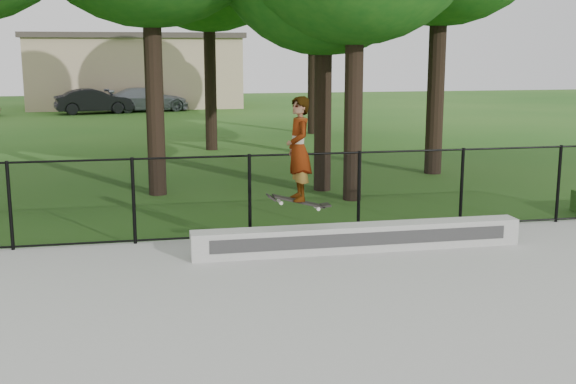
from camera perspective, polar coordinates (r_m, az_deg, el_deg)
The scene contains 6 objects.
grind_ledge at distance 12.03m, azimuth 5.63°, elevation -3.61°, with size 5.55×0.40×0.44m, color #B4B3AF.
car_b at distance 40.03m, azimuth -15.09°, elevation 6.95°, with size 1.39×3.62×1.32m, color black.
car_c at distance 40.86m, azimuth -11.03°, elevation 7.19°, with size 1.82×4.12×1.30m, color gray.
skater_airborne at distance 11.26m, azimuth 0.85°, elevation 3.25°, with size 0.82×0.62×1.82m.
chainlink_fence at distance 12.70m, azimuth -3.05°, elevation -0.33°, with size 16.06×0.06×1.50m.
distant_building at distance 44.42m, azimuth -11.91°, elevation 9.42°, with size 12.40×6.40×4.30m.
Camera 1 is at (-1.82, -6.41, 3.34)m, focal length 45.00 mm.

